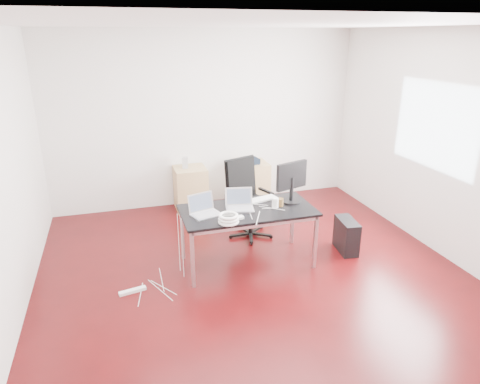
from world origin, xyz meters
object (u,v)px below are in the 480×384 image
object	(u,v)px
desk	(247,213)
filing_cabinet_left	(191,189)
filing_cabinet_right	(252,182)
office_chair	(247,194)
pc_tower	(346,235)

from	to	relation	value
desk	filing_cabinet_left	world-z (taller)	desk
filing_cabinet_left	filing_cabinet_right	world-z (taller)	same
office_chair	filing_cabinet_left	size ratio (longest dim) A/B	1.54
filing_cabinet_right	pc_tower	xyz separation A→B (m)	(0.64, -2.03, -0.13)
filing_cabinet_left	pc_tower	bearing A→B (deg)	-50.24
filing_cabinet_right	office_chair	bearing A→B (deg)	-111.45
office_chair	pc_tower	distance (m)	1.45
desk	pc_tower	xyz separation A→B (m)	(1.35, -0.07, -0.46)
filing_cabinet_left	office_chair	bearing A→B (deg)	-63.07
desk	filing_cabinet_right	xyz separation A→B (m)	(0.71, 1.97, -0.33)
office_chair	filing_cabinet_right	bearing A→B (deg)	48.31
desk	office_chair	size ratio (longest dim) A/B	1.48
desk	filing_cabinet_right	bearing A→B (deg)	70.25
desk	pc_tower	size ratio (longest dim) A/B	3.56
filing_cabinet_left	filing_cabinet_right	xyz separation A→B (m)	(1.05, 0.00, 0.00)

